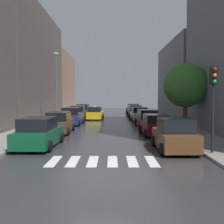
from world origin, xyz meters
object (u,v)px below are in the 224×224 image
Objects in this scene: parked_car_left_fifth at (83,111)px; parked_car_right_third at (147,118)px; parked_car_left_fourth at (78,113)px; parked_car_left_nearest at (39,133)px; parked_car_right_sixth at (133,109)px; parked_car_right_fourth at (139,114)px; traffic_light_right_corner at (213,90)px; parked_car_left_second at (59,123)px; parked_car_right_fifth at (135,111)px; parked_car_right_nearest at (175,136)px; taxi_midroad at (95,113)px; parked_car_right_second at (155,125)px; street_tree_right at (185,85)px; parked_car_left_third at (72,117)px; lamp_post_left at (56,83)px.

parked_car_left_fifth is 1.00× the size of parked_car_right_third.
parked_car_left_fourth is 5.95m from parked_car_left_fifth.
parked_car_left_nearest is 1.02× the size of parked_car_right_sixth.
parked_car_right_fourth is 1.04× the size of traffic_light_right_corner.
parked_car_right_fourth is 20.54m from traffic_light_right_corner.
traffic_light_right_corner is at bearing -154.02° from parked_car_left_fourth.
parked_car_left_second is 1.02× the size of parked_car_right_fifth.
parked_car_left_fourth is (0.03, 18.27, 0.02)m from parked_car_left_nearest.
parked_car_left_fourth is 20.84m from parked_car_right_nearest.
parked_car_left_fifth is 1.12× the size of parked_car_right_nearest.
parked_car_right_fourth is (7.61, 17.94, -0.04)m from parked_car_left_nearest.
parked_car_left_fifth is 1.04× the size of taxi_midroad.
parked_car_left_nearest is 13.85m from parked_car_right_third.
parked_car_right_third is (0.16, 6.47, 0.02)m from parked_car_right_second.
street_tree_right is at bearing -84.69° from parked_car_left_second.
parked_car_left_fifth is at bearing 1.04° from parked_car_left_nearest.
parked_car_right_fourth is at bearing 94.75° from traffic_light_right_corner.
parked_car_right_third is 1.07× the size of traffic_light_right_corner.
parked_car_left_fourth reaches higher than parked_car_left_second.
parked_car_left_third reaches higher than parked_car_left_nearest.
parked_car_right_third is 0.98× the size of parked_car_right_sixth.
traffic_light_right_corner is (-1.19, -9.76, -0.60)m from street_tree_right.
lamp_post_left is (-9.31, -4.24, 3.65)m from parked_car_right_fourth.
traffic_light_right_corner is (1.51, -32.92, 2.49)m from parked_car_right_sixth.
parked_car_right_second is 0.91× the size of parked_car_right_third.
parked_car_left_nearest is 1.12× the size of parked_car_left_fourth.
parked_car_left_fourth is 0.76× the size of street_tree_right.
lamp_post_left is (-1.68, 7.38, 3.62)m from parked_car_left_second.
lamp_post_left is (-11.00, 16.08, 1.13)m from traffic_light_right_corner.
taxi_midroad is (-5.60, 20.59, -0.07)m from parked_car_right_nearest.
parked_car_left_second is 1.04× the size of parked_car_right_third.
parked_car_right_sixth is (7.75, 12.28, -0.04)m from parked_car_left_fourth.
traffic_light_right_corner reaches higher than parked_car_left_fourth.
parked_car_left_fourth reaches higher than parked_car_right_second.
street_tree_right is (2.91, 2.38, 3.14)m from parked_car_right_second.
parked_car_right_nearest is 25.25m from parked_car_right_fifth.
parked_car_right_third is 0.82× the size of street_tree_right.
street_tree_right reaches higher than parked_car_left_nearest.
parked_car_left_fifth is at bearing 80.34° from lamp_post_left.
parked_car_right_third is at bearing -3.44° from parked_car_right_second.
parked_car_right_fourth is (7.51, 5.12, -0.07)m from parked_car_left_third.
parked_car_right_second is 15.47m from taxi_midroad.
parked_car_right_nearest is at bearing -163.15° from taxi_midroad.
lamp_post_left reaches higher than parked_car_left_fourth.
parked_car_right_sixth is at bearing -21.35° from parked_car_left_third.
parked_car_left_second is at bearing 1.42° from parked_car_left_nearest.
parked_car_left_fifth is 9.96m from parked_car_right_sixth.
parked_car_left_nearest reaches higher than parked_car_left_second.
parked_car_left_nearest is at bearing 163.95° from parked_car_right_sixth.
parked_car_left_second is 11.00m from street_tree_right.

